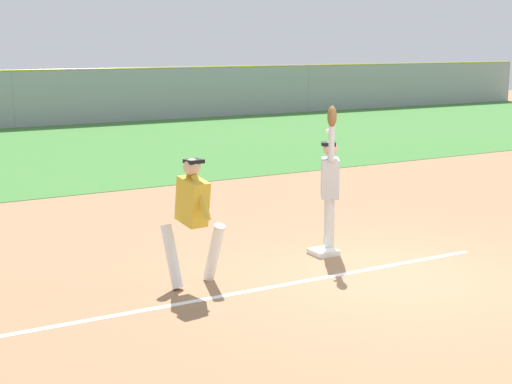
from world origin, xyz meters
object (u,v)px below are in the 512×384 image
(fielder, at_px, (330,180))
(parked_car_white, at_px, (100,100))
(runner, at_px, (193,213))
(baseball, at_px, (328,131))
(parked_car_black, at_px, (200,96))
(first_base, at_px, (323,252))

(fielder, height_order, parked_car_white, fielder)
(runner, bearing_deg, baseball, 3.41)
(baseball, relative_size, parked_car_black, 0.02)
(runner, distance_m, baseball, 2.63)
(first_base, bearing_deg, parked_car_black, 67.63)
(parked_car_white, bearing_deg, fielder, -102.53)
(fielder, distance_m, parked_car_white, 24.22)
(fielder, distance_m, baseball, 0.79)
(parked_car_black, bearing_deg, fielder, -118.49)
(baseball, height_order, parked_car_white, baseball)
(first_base, distance_m, parked_car_black, 25.98)
(parked_car_white, bearing_deg, first_base, -102.96)
(first_base, height_order, parked_car_black, parked_car_black)
(fielder, xyz_separation_m, parked_car_white, (4.60, 23.77, -0.45))
(parked_car_white, distance_m, parked_car_black, 5.07)
(baseball, xyz_separation_m, parked_car_black, (9.81, 23.97, -1.22))
(runner, relative_size, parked_car_black, 0.38)
(baseball, bearing_deg, fielder, 38.59)
(parked_car_white, bearing_deg, runner, -108.09)
(baseball, bearing_deg, parked_car_white, 78.78)
(fielder, bearing_deg, parked_car_black, -78.90)
(parked_car_white, relative_size, parked_car_black, 0.97)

